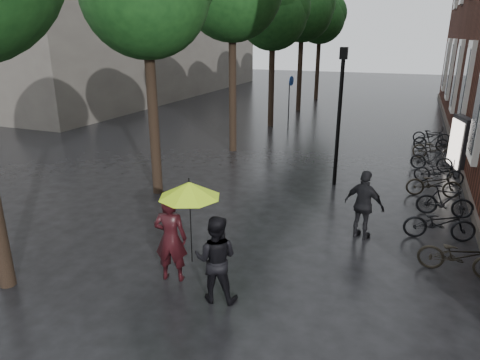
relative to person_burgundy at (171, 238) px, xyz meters
The scene contains 10 objects.
bg_building 33.64m from the person_burgundy, 129.60° to the left, with size 16.00×30.00×14.00m, color #47423D.
street_trees 14.77m from the person_burgundy, 102.95° to the left, with size 4.33×34.03×8.91m.
person_burgundy is the anchor object (origin of this frame).
person_black 1.23m from the person_burgundy, 15.14° to the right, with size 0.86×0.67×1.78m, color black.
lime_umbrella 1.36m from the person_burgundy, 14.99° to the right, with size 1.23×1.23×1.80m.
pedestrian_walking 5.01m from the person_burgundy, 45.28° to the left, with size 1.06×0.44×1.80m, color black.
parked_bicycles 10.41m from the person_burgundy, 58.38° to the left, with size 2.12×13.40×0.93m.
ad_lightbox 12.33m from the person_burgundy, 59.82° to the left, with size 0.32×1.42×2.14m.
lamp_post 8.01m from the person_burgundy, 74.08° to the left, with size 0.24×0.24×4.63m.
cycle_sign 16.54m from the person_burgundy, 96.99° to the left, with size 0.15×0.52×2.87m.
Camera 1 is at (3.44, -4.44, 4.98)m, focal length 32.00 mm.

